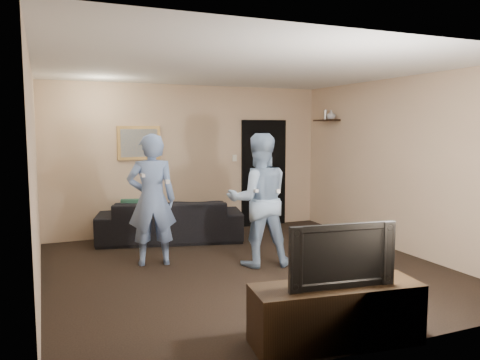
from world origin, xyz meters
name	(u,v)px	position (x,y,z in m)	size (l,w,h in m)	color
ground	(246,269)	(0.00, 0.00, 0.00)	(5.00, 5.00, 0.00)	black
ceiling	(247,68)	(0.00, 0.00, 2.60)	(5.00, 5.00, 0.04)	silver
wall_back	(190,159)	(0.00, 2.50, 1.30)	(5.00, 0.04, 2.60)	tan
wall_front	(372,197)	(0.00, -2.50, 1.30)	(5.00, 0.04, 2.60)	tan
wall_left	(35,179)	(-2.50, 0.00, 1.30)	(0.04, 5.00, 2.60)	tan
wall_right	(399,165)	(2.50, 0.00, 1.30)	(0.04, 5.00, 2.60)	tan
sofa	(170,220)	(-0.52, 1.94, 0.34)	(2.33, 0.91, 0.68)	black
throw_pillow	(137,214)	(-1.07, 1.94, 0.48)	(0.48, 0.15, 0.48)	#164333
painting_frame	(139,143)	(-0.90, 2.48, 1.60)	(0.72, 0.05, 0.57)	olive
painting_canvas	(139,143)	(-0.90, 2.45, 1.60)	(0.62, 0.01, 0.47)	slate
doorway	(264,173)	(1.45, 2.47, 1.00)	(0.90, 0.06, 2.00)	black
light_switch	(234,158)	(0.85, 2.48, 1.30)	(0.08, 0.02, 0.12)	silver
wall_shelf	(326,120)	(2.39, 1.80, 1.99)	(0.20, 0.60, 0.03)	black
shelf_vase	(331,115)	(2.39, 1.65, 2.09)	(0.16, 0.16, 0.17)	#BABBC0
shelf_figurine	(325,115)	(2.39, 1.84, 2.09)	(0.06, 0.06, 0.18)	#BBBBC0
tv_console	(336,314)	(-0.14, -2.24, 0.25)	(1.48, 0.48, 0.53)	black
television	(338,253)	(-0.14, -2.24, 0.79)	(0.95, 0.12, 0.55)	black
wii_player_left	(152,200)	(-1.08, 0.70, 0.89)	(0.71, 0.56, 1.78)	#6E8CC0
wii_player_right	(259,200)	(0.23, 0.11, 0.89)	(0.99, 0.84, 1.78)	#89A6C8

